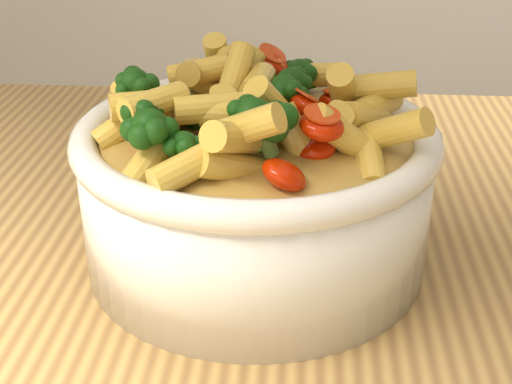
{
  "coord_description": "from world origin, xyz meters",
  "views": [
    {
      "loc": [
        0.02,
        -0.38,
        1.17
      ],
      "look_at": [
        -0.01,
        0.05,
        0.95
      ],
      "focal_mm": 50.0,
      "sensor_mm": 36.0,
      "label": 1
    }
  ],
  "objects": [
    {
      "name": "serving_bowl",
      "position": [
        -0.01,
        0.05,
        0.95
      ],
      "size": [
        0.24,
        0.24,
        0.1
      ],
      "color": "white",
      "rests_on": "table"
    },
    {
      "name": "pasta_salad",
      "position": [
        -0.01,
        0.05,
        1.01
      ],
      "size": [
        0.19,
        0.19,
        0.04
      ],
      "color": "#F6D34D",
      "rests_on": "serving_bowl"
    }
  ]
}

